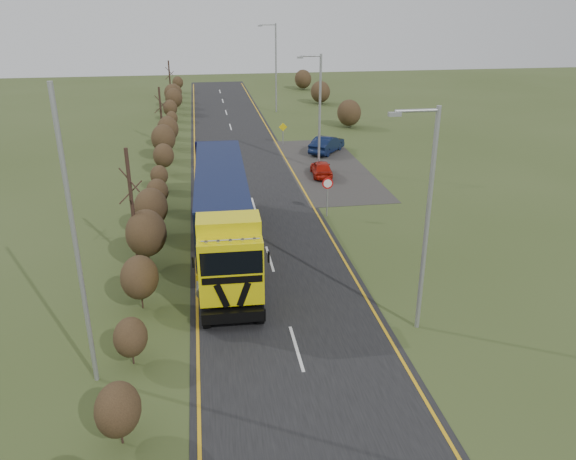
{
  "coord_description": "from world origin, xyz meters",
  "views": [
    {
      "loc": [
        -3.12,
        -21.67,
        12.31
      ],
      "look_at": [
        0.65,
        2.18,
        2.31
      ],
      "focal_mm": 35.0,
      "sensor_mm": 36.0,
      "label": 1
    }
  ],
  "objects_px": {
    "streetlight_near": "(425,214)",
    "speed_sign": "(327,189)",
    "car_red_hatchback": "(321,169)",
    "car_blue_sedan": "(327,144)",
    "lorry": "(223,210)"
  },
  "relations": [
    {
      "from": "speed_sign",
      "to": "lorry",
      "type": "bearing_deg",
      "value": -145.67
    },
    {
      "from": "car_red_hatchback",
      "to": "streetlight_near",
      "type": "height_order",
      "value": "streetlight_near"
    },
    {
      "from": "car_blue_sedan",
      "to": "speed_sign",
      "type": "xyz_separation_m",
      "value": [
        -3.33,
        -14.89,
        1.0
      ]
    },
    {
      "from": "lorry",
      "to": "car_red_hatchback",
      "type": "relative_size",
      "value": 4.46
    },
    {
      "from": "streetlight_near",
      "to": "speed_sign",
      "type": "relative_size",
      "value": 3.64
    },
    {
      "from": "car_blue_sedan",
      "to": "lorry",
      "type": "bearing_deg",
      "value": 99.65
    },
    {
      "from": "car_red_hatchback",
      "to": "car_blue_sedan",
      "type": "xyz_separation_m",
      "value": [
        1.92,
        6.68,
        0.13
      ]
    },
    {
      "from": "car_red_hatchback",
      "to": "streetlight_near",
      "type": "relative_size",
      "value": 0.39
    },
    {
      "from": "lorry",
      "to": "car_red_hatchback",
      "type": "bearing_deg",
      "value": 59.42
    },
    {
      "from": "speed_sign",
      "to": "streetlight_near",
      "type": "bearing_deg",
      "value": -86.55
    },
    {
      "from": "lorry",
      "to": "speed_sign",
      "type": "relative_size",
      "value": 6.31
    },
    {
      "from": "car_red_hatchback",
      "to": "speed_sign",
      "type": "distance_m",
      "value": 8.41
    },
    {
      "from": "car_red_hatchback",
      "to": "car_blue_sedan",
      "type": "height_order",
      "value": "car_blue_sedan"
    },
    {
      "from": "streetlight_near",
      "to": "speed_sign",
      "type": "distance_m",
      "value": 13.12
    },
    {
      "from": "lorry",
      "to": "car_blue_sedan",
      "type": "distance_m",
      "value": 21.69
    }
  ]
}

